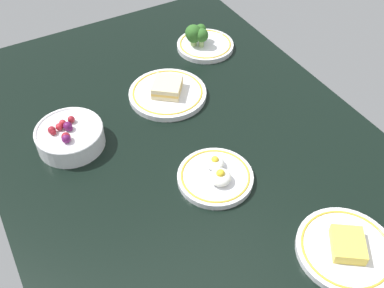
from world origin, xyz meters
TOP-DOWN VIEW (x-y plane):
  - dining_table at (0.00, 0.00)cm, footprint 133.97×89.95cm
  - plate_eggs at (10.77, 0.44)cm, footprint 17.26×17.26cm
  - bowl_berries at (-16.01, -24.71)cm, footprint 16.39×16.39cm
  - plate_broccoli at (-36.30, 23.94)cm, footprint 17.42×17.42cm
  - plate_sandwich at (-20.89, 4.15)cm, footprint 21.12×21.12cm
  - plate_cheese at (39.30, 12.69)cm, footprint 19.62×19.62cm

SIDE VIEW (x-z plane):
  - dining_table at x=0.00cm, z-range 0.00..4.00cm
  - plate_cheese at x=39.30cm, z-range 3.16..7.15cm
  - plate_eggs at x=10.77cm, z-range 2.73..7.79cm
  - plate_sandwich at x=-20.89cm, z-range 2.95..7.72cm
  - plate_broccoli at x=-36.30cm, z-range 2.39..10.67cm
  - bowl_berries at x=-16.01cm, z-range 3.38..10.34cm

